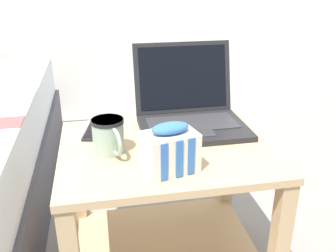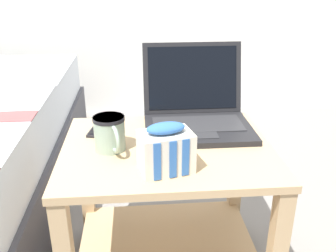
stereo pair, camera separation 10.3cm
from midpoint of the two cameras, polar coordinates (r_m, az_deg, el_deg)
bedside_table at (r=1.19m, az=-2.88°, el=-10.82°), size 0.61×0.49×0.49m
laptop at (r=1.23m, az=0.94°, el=2.36°), size 0.34×0.31×0.25m
mug_front_left at (r=1.06m, az=-11.81°, el=-1.36°), size 0.09×0.13×0.10m
snack_bag at (r=0.95m, az=-2.78°, el=-3.66°), size 0.15×0.12×0.13m
cell_phone at (r=1.22m, az=-13.26°, el=-0.79°), size 0.09×0.15×0.01m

